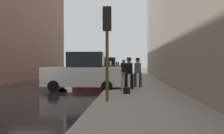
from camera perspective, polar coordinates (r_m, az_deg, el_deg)
The scene contains 13 objects.
ground_plane at distance 12.31m, azimuth -21.46°, elevation -6.56°, with size 120.00×120.00×0.00m, color black.
sidewalk at distance 11.12m, azimuth 7.85°, elevation -6.92°, with size 4.00×40.00×0.15m, color gray.
parked_white_van at distance 13.13m, azimuth -7.43°, elevation -1.50°, with size 4.66×2.19×2.25m.
parked_red_hatchback at distance 19.50m, azimuth -3.58°, elevation -1.20°, with size 4.22×2.09×1.79m.
parked_bronze_suv at distance 25.28m, azimuth -1.78°, elevation -0.27°, with size 4.60×2.06×2.25m.
parked_silver_sedan at distance 31.20m, azimuth -0.63°, elevation -0.35°, with size 4.20×2.06×1.79m.
parked_gray_coupe at distance 37.05m, azimuth 0.15°, elevation -0.13°, with size 4.26×2.16×1.79m.
fire_hydrant at distance 18.20m, azimuth 1.56°, elevation -2.47°, with size 0.42×0.22×0.70m.
traffic_light at distance 8.42m, azimuth -1.29°, elevation 8.85°, with size 0.32×0.32×3.60m.
pedestrian_with_beanie at distance 13.46m, azimuth 6.74°, elevation -1.00°, with size 0.52×0.45×1.78m.
pedestrian_in_jeans at distance 14.90m, azimuth 3.05°, elevation -0.91°, with size 0.52×0.45×1.71m.
pedestrian_with_fedora at distance 12.27m, azimuth 4.46°, elevation -1.19°, with size 0.51×0.43×1.78m.
duffel_bag at distance 10.62m, azimuth 3.85°, elevation -6.12°, with size 0.32×0.44×0.28m.
Camera 1 is at (5.31, -10.99, 1.62)m, focal length 35.00 mm.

